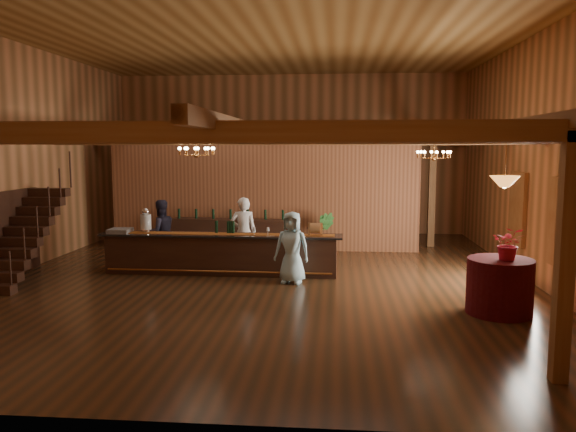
# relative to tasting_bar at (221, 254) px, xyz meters

# --- Properties ---
(floor) EXTENTS (14.00, 14.00, 0.00)m
(floor) POSITION_rel_tasting_bar_xyz_m (1.10, -0.24, -0.49)
(floor) COLOR #492815
(floor) RESTS_ON ground
(ceiling) EXTENTS (14.00, 14.00, 0.00)m
(ceiling) POSITION_rel_tasting_bar_xyz_m (1.10, -0.24, 5.01)
(ceiling) COLOR #A87C3F
(ceiling) RESTS_ON wall_back
(wall_back) EXTENTS (12.00, 0.10, 5.50)m
(wall_back) POSITION_rel_tasting_bar_xyz_m (1.10, 6.76, 2.26)
(wall_back) COLOR #BE7749
(wall_back) RESTS_ON floor
(wall_front) EXTENTS (12.00, 0.10, 5.50)m
(wall_front) POSITION_rel_tasting_bar_xyz_m (1.10, -7.24, 2.26)
(wall_front) COLOR #BE7749
(wall_front) RESTS_ON floor
(wall_left) EXTENTS (0.10, 14.00, 5.50)m
(wall_left) POSITION_rel_tasting_bar_xyz_m (-4.90, -0.24, 2.26)
(wall_left) COLOR #BE7749
(wall_left) RESTS_ON floor
(wall_right) EXTENTS (0.10, 14.00, 5.50)m
(wall_right) POSITION_rel_tasting_bar_xyz_m (7.10, -0.24, 2.26)
(wall_right) COLOR #BE7749
(wall_right) RESTS_ON floor
(beam_grid) EXTENTS (11.90, 13.90, 0.39)m
(beam_grid) POSITION_rel_tasting_bar_xyz_m (1.10, 0.27, 2.75)
(beam_grid) COLOR olive
(beam_grid) RESTS_ON wall_left
(support_posts) EXTENTS (9.20, 10.20, 3.20)m
(support_posts) POSITION_rel_tasting_bar_xyz_m (1.10, -0.74, 1.11)
(support_posts) COLOR olive
(support_posts) RESTS_ON floor
(partition_wall) EXTENTS (9.00, 0.18, 3.10)m
(partition_wall) POSITION_rel_tasting_bar_xyz_m (0.60, 3.26, 1.06)
(partition_wall) COLOR brown
(partition_wall) RESTS_ON floor
(window_right_front) EXTENTS (0.12, 1.05, 1.75)m
(window_right_front) POSITION_rel_tasting_bar_xyz_m (7.05, -1.84, 1.06)
(window_right_front) COLOR white
(window_right_front) RESTS_ON wall_right
(window_right_back) EXTENTS (0.12, 1.05, 1.75)m
(window_right_back) POSITION_rel_tasting_bar_xyz_m (7.05, 0.76, 1.06)
(window_right_back) COLOR white
(window_right_back) RESTS_ON wall_right
(staircase) EXTENTS (1.00, 2.80, 2.00)m
(staircase) POSITION_rel_tasting_bar_xyz_m (-4.35, -0.98, 0.51)
(staircase) COLOR #3A2115
(staircase) RESTS_ON floor
(backroom_boxes) EXTENTS (4.10, 0.60, 1.10)m
(backroom_boxes) POSITION_rel_tasting_bar_xyz_m (0.81, 5.26, 0.04)
(backroom_boxes) COLOR #3A2115
(backroom_boxes) RESTS_ON floor
(tasting_bar) EXTENTS (5.77, 0.81, 0.97)m
(tasting_bar) POSITION_rel_tasting_bar_xyz_m (0.00, 0.00, 0.00)
(tasting_bar) COLOR #3A2115
(tasting_bar) RESTS_ON floor
(beverage_dispenser) EXTENTS (0.26, 0.26, 0.60)m
(beverage_dispenser) POSITION_rel_tasting_bar_xyz_m (-1.83, 0.07, 0.76)
(beverage_dispenser) COLOR silver
(beverage_dispenser) RESTS_ON tasting_bar
(glass_rack_tray) EXTENTS (0.50, 0.50, 0.10)m
(glass_rack_tray) POSITION_rel_tasting_bar_xyz_m (-2.45, -0.01, 0.52)
(glass_rack_tray) COLOR gray
(glass_rack_tray) RESTS_ON tasting_bar
(raffle_drum) EXTENTS (0.34, 0.24, 0.30)m
(raffle_drum) POSITION_rel_tasting_bar_xyz_m (2.25, -0.07, 0.65)
(raffle_drum) COLOR #9D5A31
(raffle_drum) RESTS_ON tasting_bar
(bar_bottle_0) EXTENTS (0.07, 0.07, 0.30)m
(bar_bottle_0) POSITION_rel_tasting_bar_xyz_m (-0.12, 0.11, 0.62)
(bar_bottle_0) COLOR black
(bar_bottle_0) RESTS_ON tasting_bar
(bar_bottle_1) EXTENTS (0.07, 0.07, 0.30)m
(bar_bottle_1) POSITION_rel_tasting_bar_xyz_m (0.17, 0.11, 0.62)
(bar_bottle_1) COLOR black
(bar_bottle_1) RESTS_ON tasting_bar
(bar_bottle_2) EXTENTS (0.07, 0.07, 0.30)m
(bar_bottle_2) POSITION_rel_tasting_bar_xyz_m (0.23, 0.11, 0.62)
(bar_bottle_2) COLOR black
(bar_bottle_2) RESTS_ON tasting_bar
(bar_bottle_3) EXTENTS (0.07, 0.07, 0.30)m
(bar_bottle_3) POSITION_rel_tasting_bar_xyz_m (0.28, 0.11, 0.62)
(bar_bottle_3) COLOR black
(bar_bottle_3) RESTS_ON tasting_bar
(backbar_shelf) EXTENTS (3.45, 0.83, 0.96)m
(backbar_shelf) POSITION_rel_tasting_bar_xyz_m (-0.29, 2.79, -0.01)
(backbar_shelf) COLOR #3A2115
(backbar_shelf) RESTS_ON floor
(round_table) EXTENTS (1.17, 1.17, 1.01)m
(round_table) POSITION_rel_tasting_bar_xyz_m (5.69, -2.75, 0.02)
(round_table) COLOR #460D14
(round_table) RESTS_ON floor
(chandelier_left) EXTENTS (0.80, 0.80, 0.43)m
(chandelier_left) POSITION_rel_tasting_bar_xyz_m (-0.35, -0.77, 2.43)
(chandelier_left) COLOR #B0682F
(chandelier_left) RESTS_ON beam_grid
(chandelier_right) EXTENTS (0.80, 0.80, 0.52)m
(chandelier_right) POSITION_rel_tasting_bar_xyz_m (5.06, 0.89, 2.35)
(chandelier_right) COLOR #B0682F
(chandelier_right) RESTS_ON beam_grid
(pendant_lamp) EXTENTS (0.52, 0.52, 0.90)m
(pendant_lamp) POSITION_rel_tasting_bar_xyz_m (5.69, -2.75, 1.91)
(pendant_lamp) COLOR #B0682F
(pendant_lamp) RESTS_ON beam_grid
(bartender) EXTENTS (0.70, 0.51, 1.78)m
(bartender) POSITION_rel_tasting_bar_xyz_m (0.42, 0.73, 0.40)
(bartender) COLOR white
(bartender) RESTS_ON floor
(staff_second) EXTENTS (1.04, 1.00, 1.68)m
(staff_second) POSITION_rel_tasting_bar_xyz_m (-1.73, 0.85, 0.35)
(staff_second) COLOR #29273C
(staff_second) RESTS_ON floor
(guest) EXTENTS (0.86, 0.65, 1.60)m
(guest) POSITION_rel_tasting_bar_xyz_m (1.76, -0.75, 0.31)
(guest) COLOR #ACDBEA
(guest) RESTS_ON floor
(floor_plant) EXTENTS (0.69, 0.57, 1.20)m
(floor_plant) POSITION_rel_tasting_bar_xyz_m (2.34, 2.72, 0.11)
(floor_plant) COLOR #2B6325
(floor_plant) RESTS_ON floor
(table_flowers) EXTENTS (0.66, 0.61, 0.60)m
(table_flowers) POSITION_rel_tasting_bar_xyz_m (5.78, -2.87, 0.82)
(table_flowers) COLOR #BA1831
(table_flowers) RESTS_ON round_table
(table_vase) EXTENTS (0.20, 0.20, 0.30)m
(table_vase) POSITION_rel_tasting_bar_xyz_m (5.82, -2.68, 0.67)
(table_vase) COLOR #B0682F
(table_vase) RESTS_ON round_table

